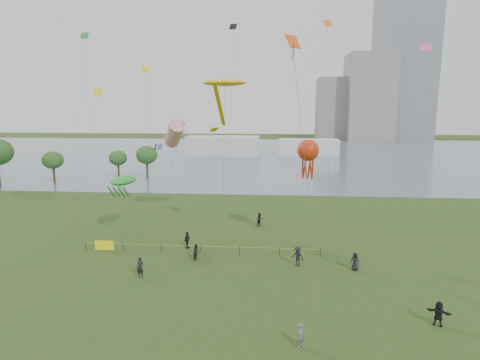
# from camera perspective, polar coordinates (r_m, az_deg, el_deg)

# --- Properties ---
(ground_plane) EXTENTS (400.00, 400.00, 0.00)m
(ground_plane) POSITION_cam_1_polar(r_m,az_deg,el_deg) (29.86, -1.61, -18.85)
(ground_plane) COLOR #203611
(lake) EXTENTS (400.00, 120.00, 0.08)m
(lake) POSITION_cam_1_polar(r_m,az_deg,el_deg) (126.80, 3.24, 3.68)
(lake) COLOR slate
(lake) RESTS_ON ground_plane
(tower) EXTENTS (24.00, 24.00, 120.00)m
(tower) POSITION_cam_1_polar(r_m,az_deg,el_deg) (207.79, 22.73, 22.15)
(tower) COLOR slate
(tower) RESTS_ON ground_plane
(building_mid) EXTENTS (20.00, 20.00, 38.00)m
(building_mid) POSITION_cam_1_polar(r_m,az_deg,el_deg) (192.87, 17.82, 11.11)
(building_mid) COLOR gray
(building_mid) RESTS_ON ground_plane
(building_low) EXTENTS (16.00, 18.00, 28.00)m
(building_low) POSITION_cam_1_polar(r_m,az_deg,el_deg) (196.11, 13.30, 9.84)
(building_low) COLOR gray
(building_low) RESTS_ON ground_plane
(pavilion_left) EXTENTS (22.00, 8.00, 6.00)m
(pavilion_left) POSITION_cam_1_polar(r_m,az_deg,el_deg) (122.39, -2.45, 4.85)
(pavilion_left) COLOR silver
(pavilion_left) RESTS_ON ground_plane
(pavilion_right) EXTENTS (18.00, 7.00, 5.00)m
(pavilion_right) POSITION_cam_1_polar(r_m,az_deg,el_deg) (125.01, 9.68, 4.60)
(pavilion_right) COLOR silver
(pavilion_right) RESTS_ON ground_plane
(trees) EXTENTS (29.50, 16.23, 9.01)m
(trees) POSITION_cam_1_polar(r_m,az_deg,el_deg) (84.64, -24.57, 3.25)
(trees) COLOR #362918
(trees) RESTS_ON ground_plane
(fence) EXTENTS (24.07, 0.07, 1.05)m
(fence) POSITION_cam_1_polar(r_m,az_deg,el_deg) (42.72, -13.89, -9.14)
(fence) COLOR black
(fence) RESTS_ON ground_plane
(kite_flyer) EXTENTS (0.68, 0.67, 1.58)m
(kite_flyer) POSITION_cam_1_polar(r_m,az_deg,el_deg) (26.55, 8.66, -21.03)
(kite_flyer) COLOR slate
(kite_flyer) RESTS_ON ground_plane
(spectator_a) EXTENTS (0.82, 0.92, 1.56)m
(spectator_a) POSITION_cam_1_polar(r_m,az_deg,el_deg) (39.52, -6.20, -10.15)
(spectator_a) COLOR black
(spectator_a) RESTS_ON ground_plane
(spectator_b) EXTENTS (1.39, 1.24, 1.87)m
(spectator_b) POSITION_cam_1_polar(r_m,az_deg,el_deg) (38.18, 8.19, -10.70)
(spectator_b) COLOR black
(spectator_b) RESTS_ON ground_plane
(spectator_c) EXTENTS (0.74, 1.14, 1.80)m
(spectator_c) POSITION_cam_1_polar(r_m,az_deg,el_deg) (42.67, -7.53, -8.45)
(spectator_c) COLOR black
(spectator_c) RESTS_ON ground_plane
(spectator_d) EXTENTS (0.97, 0.83, 1.68)m
(spectator_d) POSITION_cam_1_polar(r_m,az_deg,el_deg) (38.38, 16.04, -11.05)
(spectator_d) COLOR black
(spectator_d) RESTS_ON ground_plane
(spectator_e) EXTENTS (1.66, 1.17, 1.73)m
(spectator_e) POSITION_cam_1_polar(r_m,az_deg,el_deg) (31.40, 26.40, -16.66)
(spectator_e) COLOR black
(spectator_e) RESTS_ON ground_plane
(spectator_f) EXTENTS (0.73, 0.54, 1.85)m
(spectator_f) POSITION_cam_1_polar(r_m,az_deg,el_deg) (36.45, -14.01, -11.97)
(spectator_f) COLOR black
(spectator_f) RESTS_ON ground_plane
(spectator_g) EXTENTS (1.04, 1.05, 1.71)m
(spectator_g) POSITION_cam_1_polar(r_m,az_deg,el_deg) (49.97, 2.84, -5.63)
(spectator_g) COLOR black
(spectator_g) RESTS_ON ground_plane
(kite_stingray) EXTENTS (4.65, 9.93, 17.50)m
(kite_stingray) POSITION_cam_1_polar(r_m,az_deg,el_deg) (43.66, -2.25, 13.55)
(kite_stingray) COLOR #3F3F42
(kite_windsock) EXTENTS (4.30, 11.43, 13.34)m
(kite_windsock) POSITION_cam_1_polar(r_m,az_deg,el_deg) (50.57, -9.30, 6.56)
(kite_windsock) COLOR #3F3F42
(kite_creature) EXTENTS (2.51, 5.32, 6.96)m
(kite_creature) POSITION_cam_1_polar(r_m,az_deg,el_deg) (46.60, -16.26, -0.08)
(kite_creature) COLOR #3F3F42
(kite_octopus) EXTENTS (5.23, 3.46, 11.38)m
(kite_octopus) POSITION_cam_1_polar(r_m,az_deg,el_deg) (41.18, 9.67, 4.09)
(kite_octopus) COLOR #3F3F42
(kite_delta) EXTENTS (2.39, 13.63, 20.38)m
(kite_delta) POSITION_cam_1_polar(r_m,az_deg,el_deg) (33.54, 7.76, 16.84)
(kite_delta) COLOR #3F3F42
(small_kites) EXTENTS (37.15, 12.50, 8.86)m
(small_kites) POSITION_cam_1_polar(r_m,az_deg,el_deg) (47.26, -4.21, 18.11)
(small_kites) COLOR #198C2D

